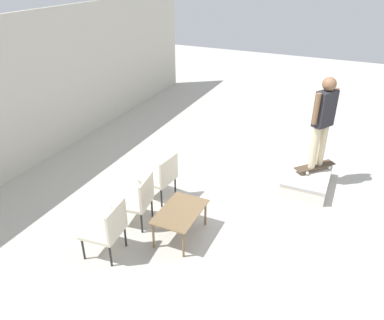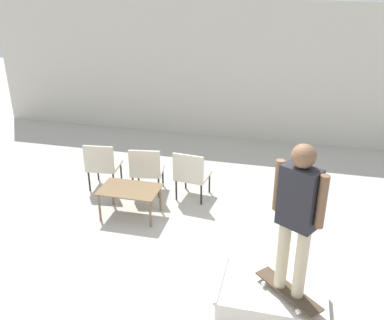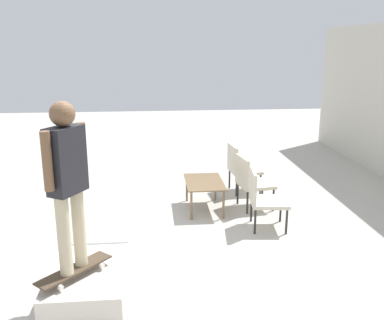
# 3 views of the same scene
# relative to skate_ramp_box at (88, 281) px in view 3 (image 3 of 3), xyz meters

# --- Properties ---
(ground_plane) EXTENTS (24.00, 24.00, 0.00)m
(ground_plane) POSITION_rel_skate_ramp_box_xyz_m (-1.01, 0.49, -0.15)
(ground_plane) COLOR #B7B2A8
(skate_ramp_box) EXTENTS (1.21, 0.80, 0.32)m
(skate_ramp_box) POSITION_rel_skate_ramp_box_xyz_m (0.00, 0.00, 0.00)
(skate_ramp_box) COLOR silver
(skate_ramp_box) RESTS_ON ground_plane
(skateboard_on_ramp) EXTENTS (0.75, 0.71, 0.07)m
(skateboard_on_ramp) POSITION_rel_skate_ramp_box_xyz_m (0.16, -0.10, 0.23)
(skateboard_on_ramp) COLOR #473828
(skateboard_on_ramp) RESTS_ON skate_ramp_box
(person_skater) EXTENTS (0.50, 0.37, 1.70)m
(person_skater) POSITION_rel_skate_ramp_box_xyz_m (0.16, -0.10, 1.24)
(person_skater) COLOR #C6B793
(person_skater) RESTS_ON skateboard_on_ramp
(coffee_table) EXTENTS (0.92, 0.59, 0.47)m
(coffee_table) POSITION_rel_skate_ramp_box_xyz_m (-2.30, 1.53, 0.27)
(coffee_table) COLOR brown
(coffee_table) RESTS_ON ground_plane
(patio_chair_left) EXTENTS (0.57, 0.57, 0.87)m
(patio_chair_left) POSITION_rel_skate_ramp_box_xyz_m (-3.09, 2.28, 0.33)
(patio_chair_left) COLOR black
(patio_chair_left) RESTS_ON ground_plane
(patio_chair_center) EXTENTS (0.59, 0.59, 0.87)m
(patio_chair_center) POSITION_rel_skate_ramp_box_xyz_m (-2.29, 2.28, 0.33)
(patio_chair_center) COLOR black
(patio_chair_center) RESTS_ON ground_plane
(patio_chair_right) EXTENTS (0.57, 0.57, 0.87)m
(patio_chair_right) POSITION_rel_skate_ramp_box_xyz_m (-1.51, 2.28, 0.33)
(patio_chair_right) COLOR black
(patio_chair_right) RESTS_ON ground_plane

